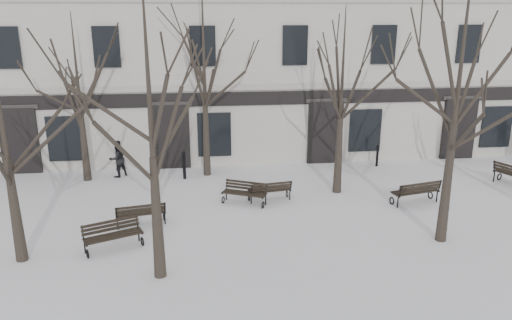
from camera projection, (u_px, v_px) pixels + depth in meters
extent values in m
plane|color=white|center=(276.00, 242.00, 15.50)|extent=(100.00, 100.00, 0.00)
cube|color=beige|center=(240.00, 37.00, 26.24)|extent=(40.00, 10.00, 11.00)
cube|color=#A6A298|center=(249.00, 87.00, 22.02)|extent=(40.00, 0.12, 0.25)
cube|color=black|center=(249.00, 99.00, 22.16)|extent=(40.00, 0.10, 0.60)
cube|color=black|center=(20.00, 141.00, 21.54)|extent=(1.60, 0.22, 2.90)
cube|color=#2D2B28|center=(14.00, 107.00, 21.06)|extent=(1.90, 0.08, 0.18)
cube|color=black|center=(65.00, 139.00, 21.74)|extent=(1.50, 0.14, 2.00)
cube|color=black|center=(172.00, 137.00, 22.24)|extent=(1.60, 0.22, 2.90)
cube|color=#2D2B28|center=(170.00, 104.00, 21.77)|extent=(1.90, 0.08, 0.18)
cube|color=black|center=(214.00, 134.00, 22.44)|extent=(1.50, 0.14, 2.00)
cube|color=black|center=(325.00, 133.00, 23.00)|extent=(1.60, 0.22, 2.90)
cube|color=#2D2B28|center=(327.00, 101.00, 22.53)|extent=(1.90, 0.08, 0.18)
cube|color=black|center=(365.00, 130.00, 23.20)|extent=(1.50, 0.14, 2.00)
cube|color=black|center=(459.00, 129.00, 23.71)|extent=(1.60, 0.22, 2.90)
cube|color=#2D2B28|center=(463.00, 98.00, 23.23)|extent=(1.90, 0.08, 0.18)
cube|color=black|center=(496.00, 127.00, 23.91)|extent=(1.50, 0.14, 2.00)
cube|color=black|center=(6.00, 48.00, 20.39)|extent=(1.10, 0.14, 1.70)
cube|color=black|center=(107.00, 47.00, 20.82)|extent=(1.10, 0.14, 1.70)
cube|color=black|center=(203.00, 46.00, 21.26)|extent=(1.10, 0.14, 1.70)
cube|color=black|center=(295.00, 45.00, 21.69)|extent=(1.10, 0.14, 1.70)
cube|color=black|center=(384.00, 45.00, 22.13)|extent=(1.10, 0.14, 1.70)
cube|color=black|center=(469.00, 44.00, 22.56)|extent=(1.10, 0.14, 1.70)
cone|color=black|center=(15.00, 211.00, 13.93)|extent=(0.34, 0.34, 3.06)
cone|color=black|center=(157.00, 219.00, 13.04)|extent=(0.34, 0.34, 3.36)
cone|color=black|center=(447.00, 184.00, 15.06)|extent=(0.34, 0.34, 3.75)
cone|color=black|center=(85.00, 147.00, 20.63)|extent=(0.34, 0.34, 2.88)
cone|color=black|center=(206.00, 135.00, 21.21)|extent=(0.34, 0.34, 3.55)
cone|color=black|center=(338.00, 156.00, 19.26)|extent=(0.34, 0.34, 2.97)
torus|color=black|center=(88.00, 254.00, 14.44)|extent=(0.15, 0.27, 0.28)
cylinder|color=black|center=(85.00, 247.00, 14.70)|extent=(0.05, 0.05, 0.43)
cube|color=black|center=(85.00, 242.00, 14.50)|extent=(0.25, 0.50, 0.05)
torus|color=black|center=(142.00, 241.00, 15.21)|extent=(0.15, 0.27, 0.28)
cylinder|color=black|center=(139.00, 235.00, 15.47)|extent=(0.05, 0.05, 0.43)
cube|color=black|center=(140.00, 231.00, 15.27)|extent=(0.25, 0.50, 0.05)
cube|color=black|center=(115.00, 238.00, 14.70)|extent=(1.62, 0.76, 0.03)
cube|color=black|center=(114.00, 237.00, 14.81)|extent=(1.62, 0.76, 0.03)
cube|color=black|center=(113.00, 235.00, 14.93)|extent=(1.62, 0.76, 0.03)
cube|color=black|center=(112.00, 233.00, 15.04)|extent=(1.62, 0.76, 0.03)
cube|color=black|center=(111.00, 229.00, 15.03)|extent=(1.60, 0.71, 0.09)
cube|color=black|center=(110.00, 225.00, 15.02)|extent=(1.60, 0.71, 0.09)
cube|color=black|center=(110.00, 222.00, 15.00)|extent=(1.60, 0.71, 0.09)
cylinder|color=black|center=(83.00, 233.00, 14.65)|extent=(0.09, 0.14, 0.48)
cylinder|color=black|center=(137.00, 222.00, 15.42)|extent=(0.09, 0.14, 0.48)
torus|color=black|center=(164.00, 217.00, 17.04)|extent=(0.09, 0.27, 0.26)
cylinder|color=black|center=(165.00, 218.00, 16.72)|extent=(0.05, 0.05, 0.41)
cube|color=black|center=(164.00, 211.00, 16.81)|extent=(0.13, 0.50, 0.05)
torus|color=black|center=(117.00, 222.00, 16.61)|extent=(0.09, 0.27, 0.26)
cylinder|color=black|center=(118.00, 224.00, 16.29)|extent=(0.05, 0.05, 0.41)
cube|color=black|center=(117.00, 216.00, 16.38)|extent=(0.13, 0.50, 0.05)
cube|color=black|center=(140.00, 211.00, 16.77)|extent=(1.62, 0.37, 0.03)
cube|color=black|center=(141.00, 212.00, 16.66)|extent=(1.62, 0.37, 0.03)
cube|color=black|center=(141.00, 214.00, 16.54)|extent=(1.62, 0.37, 0.03)
cube|color=black|center=(141.00, 215.00, 16.42)|extent=(1.62, 0.37, 0.03)
cube|color=black|center=(141.00, 212.00, 16.36)|extent=(1.61, 0.32, 0.08)
cube|color=black|center=(141.00, 209.00, 16.31)|extent=(1.61, 0.32, 0.08)
cube|color=black|center=(141.00, 206.00, 16.26)|extent=(1.61, 0.32, 0.08)
cylinder|color=black|center=(165.00, 208.00, 16.54)|extent=(0.06, 0.13, 0.45)
cylinder|color=black|center=(117.00, 214.00, 16.11)|extent=(0.06, 0.13, 0.45)
torus|color=black|center=(430.00, 195.00, 18.95)|extent=(0.12, 0.30, 0.29)
cylinder|color=black|center=(437.00, 196.00, 18.60)|extent=(0.05, 0.05, 0.45)
cube|color=black|center=(434.00, 189.00, 18.70)|extent=(0.18, 0.55, 0.05)
torus|color=black|center=(392.00, 201.00, 18.40)|extent=(0.12, 0.30, 0.29)
cylinder|color=black|center=(398.00, 202.00, 18.05)|extent=(0.05, 0.05, 0.45)
cube|color=black|center=(395.00, 195.00, 18.14)|extent=(0.18, 0.55, 0.05)
cube|color=black|center=(411.00, 189.00, 18.61)|extent=(1.79, 0.50, 0.04)
cube|color=black|center=(414.00, 190.00, 18.49)|extent=(1.79, 0.50, 0.04)
cube|color=black|center=(416.00, 192.00, 18.36)|extent=(1.79, 0.50, 0.04)
cube|color=black|center=(419.00, 193.00, 18.23)|extent=(1.79, 0.50, 0.04)
cube|color=black|center=(420.00, 190.00, 18.16)|extent=(1.78, 0.45, 0.09)
cube|color=black|center=(420.00, 187.00, 18.10)|extent=(1.78, 0.45, 0.09)
cube|color=black|center=(421.00, 184.00, 18.05)|extent=(1.78, 0.45, 0.09)
cylinder|color=black|center=(440.00, 186.00, 18.40)|extent=(0.07, 0.15, 0.50)
cylinder|color=black|center=(400.00, 192.00, 17.85)|extent=(0.07, 0.15, 0.50)
torus|color=black|center=(223.00, 200.00, 18.52)|extent=(0.15, 0.26, 0.27)
cylinder|color=black|center=(226.00, 195.00, 18.80)|extent=(0.05, 0.05, 0.41)
cube|color=black|center=(225.00, 191.00, 18.59)|extent=(0.26, 0.47, 0.05)
torus|color=black|center=(263.00, 205.00, 18.04)|extent=(0.15, 0.26, 0.27)
cylinder|color=black|center=(266.00, 200.00, 18.32)|extent=(0.05, 0.05, 0.41)
cube|color=black|center=(264.00, 196.00, 18.11)|extent=(0.26, 0.47, 0.05)
cube|color=black|center=(242.00, 195.00, 18.16)|extent=(1.52, 0.78, 0.03)
cube|color=black|center=(244.00, 194.00, 18.28)|extent=(1.52, 0.78, 0.03)
cube|color=black|center=(245.00, 193.00, 18.39)|extent=(1.52, 0.78, 0.03)
cube|color=black|center=(246.00, 192.00, 18.51)|extent=(1.52, 0.78, 0.03)
cube|color=black|center=(246.00, 188.00, 18.51)|extent=(1.50, 0.73, 0.08)
cube|color=black|center=(246.00, 185.00, 18.49)|extent=(1.50, 0.73, 0.08)
cube|color=black|center=(247.00, 182.00, 18.48)|extent=(1.50, 0.73, 0.08)
cylinder|color=black|center=(227.00, 185.00, 18.75)|extent=(0.09, 0.13, 0.45)
cylinder|color=black|center=(266.00, 189.00, 18.27)|extent=(0.09, 0.13, 0.45)
torus|color=black|center=(287.00, 194.00, 19.13)|extent=(0.08, 0.26, 0.26)
cylinder|color=black|center=(290.00, 195.00, 18.82)|extent=(0.04, 0.04, 0.40)
cube|color=black|center=(289.00, 188.00, 18.91)|extent=(0.12, 0.49, 0.04)
torus|color=black|center=(249.00, 198.00, 18.75)|extent=(0.08, 0.26, 0.26)
cylinder|color=black|center=(251.00, 199.00, 18.43)|extent=(0.04, 0.04, 0.40)
cube|color=black|center=(250.00, 192.00, 18.52)|extent=(0.12, 0.49, 0.04)
cube|color=black|center=(268.00, 188.00, 18.89)|extent=(1.59, 0.33, 0.03)
cube|color=black|center=(269.00, 189.00, 18.77)|extent=(1.59, 0.33, 0.03)
cube|color=black|center=(270.00, 190.00, 18.66)|extent=(1.59, 0.33, 0.03)
cube|color=black|center=(271.00, 192.00, 18.54)|extent=(1.59, 0.33, 0.03)
cube|color=black|center=(271.00, 189.00, 18.48)|extent=(1.58, 0.28, 0.08)
cube|color=black|center=(271.00, 186.00, 18.43)|extent=(1.58, 0.28, 0.08)
cube|color=black|center=(272.00, 184.00, 18.38)|extent=(1.58, 0.28, 0.08)
cylinder|color=black|center=(291.00, 186.00, 18.64)|extent=(0.06, 0.13, 0.44)
cylinder|color=black|center=(252.00, 190.00, 18.25)|extent=(0.06, 0.13, 0.44)
torus|color=black|center=(499.00, 177.00, 21.00)|extent=(0.30, 0.17, 0.30)
cylinder|color=black|center=(494.00, 176.00, 20.78)|extent=(0.05, 0.05, 0.47)
cube|color=black|center=(498.00, 170.00, 20.81)|extent=(0.55, 0.29, 0.05)
cylinder|color=black|center=(494.00, 166.00, 20.61)|extent=(0.15, 0.10, 0.52)
cylinder|color=black|center=(184.00, 166.00, 21.03)|extent=(0.13, 0.13, 1.11)
sphere|color=black|center=(184.00, 153.00, 20.86)|extent=(0.16, 0.16, 0.16)
cylinder|color=black|center=(377.00, 157.00, 22.76)|extent=(0.11, 0.11, 0.92)
sphere|color=black|center=(378.00, 146.00, 22.62)|extent=(0.13, 0.13, 0.13)
imported|color=black|center=(119.00, 176.00, 21.49)|extent=(0.98, 0.96, 1.60)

